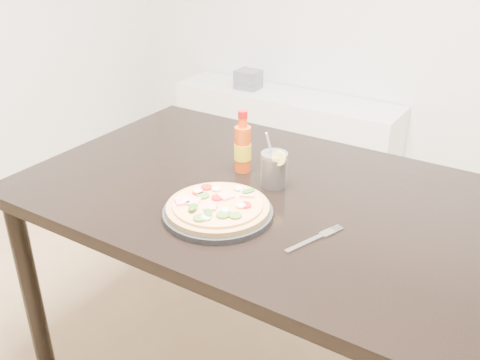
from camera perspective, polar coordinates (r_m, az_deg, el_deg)
The scene contains 8 objects.
dining_table at distance 1.60m, azimuth 2.30°, elevation -3.58°, with size 1.40×0.90×0.75m.
plate at distance 1.43m, azimuth -2.37°, elevation -3.49°, with size 0.29×0.29×0.02m, color #232325.
pizza at distance 1.42m, azimuth -2.42°, elevation -2.80°, with size 0.27×0.27×0.03m.
hot_sauce_bottle at distance 1.64m, azimuth 0.29°, elevation 3.47°, with size 0.06×0.06×0.20m.
cola_cup at distance 1.57m, azimuth 3.64°, elevation 1.08°, with size 0.09×0.08×0.17m.
fork at distance 1.34m, azimuth 8.12°, elevation -6.16°, with size 0.08×0.18×0.00m.
media_console at distance 3.33m, azimuth 4.71°, elevation 4.99°, with size 1.40×0.34×0.50m, color white.
cd_stack at distance 3.33m, azimuth 0.88°, elevation 10.68°, with size 0.14×0.12×0.11m.
Camera 1 is at (0.62, -0.68, 1.48)m, focal length 40.00 mm.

